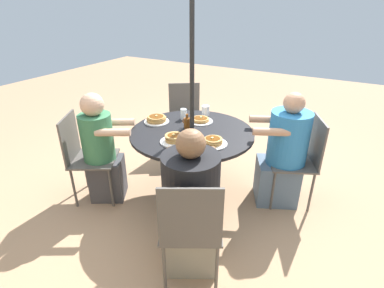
% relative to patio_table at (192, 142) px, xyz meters
% --- Properties ---
extents(ground_plane, '(12.00, 12.00, 0.00)m').
position_rel_patio_table_xyz_m(ground_plane, '(0.00, 0.00, -0.61)').
color(ground_plane, tan).
extents(patio_table, '(1.18, 1.18, 0.73)m').
position_rel_patio_table_xyz_m(patio_table, '(0.00, 0.00, 0.00)').
color(patio_table, black).
rests_on(patio_table, ground).
extents(umbrella_pole, '(0.04, 0.04, 2.32)m').
position_rel_patio_table_xyz_m(umbrella_pole, '(0.00, 0.00, 0.54)').
color(umbrella_pole, black).
rests_on(umbrella_pole, ground).
extents(patio_chair_north, '(0.58, 0.58, 0.89)m').
position_rel_patio_table_xyz_m(patio_chair_north, '(0.59, -0.87, -0.11)').
color(patio_chair_north, '#514C47').
rests_on(patio_chair_north, ground).
extents(patio_chair_east, '(0.57, 0.57, 0.89)m').
position_rel_patio_table_xyz_m(patio_chair_east, '(0.91, 0.53, -0.11)').
color(patio_chair_east, '#514C47').
rests_on(patio_chair_east, ground).
extents(diner_east, '(0.55, 0.49, 1.11)m').
position_rel_patio_table_xyz_m(diner_east, '(0.76, 0.44, -0.10)').
color(diner_east, '#3D3D42').
rests_on(diner_east, ground).
extents(patio_chair_south, '(0.57, 0.57, 0.89)m').
position_rel_patio_table_xyz_m(patio_chair_south, '(-0.51, 0.92, -0.11)').
color(patio_chair_south, '#514C47').
rests_on(patio_chair_south, ground).
extents(diner_south, '(0.57, 0.61, 1.14)m').
position_rel_patio_table_xyz_m(diner_south, '(-0.42, 0.77, -0.10)').
color(diner_south, gray).
rests_on(diner_south, ground).
extents(patio_chair_west, '(0.56, 0.56, 0.89)m').
position_rel_patio_table_xyz_m(patio_chair_west, '(-0.95, -0.44, -0.11)').
color(patio_chair_west, '#514C47').
rests_on(patio_chair_west, ground).
extents(diner_west, '(0.60, 0.54, 1.13)m').
position_rel_patio_table_xyz_m(diner_west, '(-0.80, -0.37, -0.10)').
color(diner_west, slate).
rests_on(diner_west, ground).
extents(pancake_plate_a, '(0.25, 0.25, 0.07)m').
position_rel_patio_table_xyz_m(pancake_plate_a, '(-0.29, 0.15, 0.14)').
color(pancake_plate_a, white).
rests_on(pancake_plate_a, patio_table).
extents(pancake_plate_b, '(0.25, 0.25, 0.08)m').
position_rel_patio_table_xyz_m(pancake_plate_b, '(0.43, -0.03, 0.14)').
color(pancake_plate_b, white).
rests_on(pancake_plate_b, patio_table).
extents(pancake_plate_c, '(0.25, 0.25, 0.05)m').
position_rel_patio_table_xyz_m(pancake_plate_c, '(0.04, -0.26, 0.13)').
color(pancake_plate_c, white).
rests_on(pancake_plate_c, patio_table).
extents(pancake_plate_d, '(0.25, 0.25, 0.08)m').
position_rel_patio_table_xyz_m(pancake_plate_d, '(0.02, 0.28, 0.14)').
color(pancake_plate_d, white).
rests_on(pancake_plate_d, patio_table).
extents(syrup_bottle, '(0.08, 0.06, 0.14)m').
position_rel_patio_table_xyz_m(syrup_bottle, '(0.09, -0.05, 0.17)').
color(syrup_bottle, brown).
rests_on(syrup_bottle, patio_table).
extents(coffee_cup, '(0.08, 0.08, 0.11)m').
position_rel_patio_table_xyz_m(coffee_cup, '(0.09, -0.45, 0.17)').
color(coffee_cup, white).
rests_on(coffee_cup, patio_table).
extents(drinking_glass_a, '(0.07, 0.07, 0.11)m').
position_rel_patio_table_xyz_m(drinking_glass_a, '(0.23, -0.24, 0.17)').
color(drinking_glass_a, silver).
rests_on(drinking_glass_a, patio_table).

